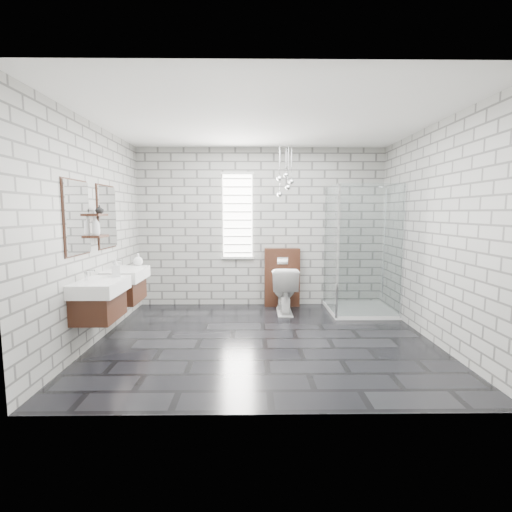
{
  "coord_description": "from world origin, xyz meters",
  "views": [
    {
      "loc": [
        -0.16,
        -4.59,
        1.61
      ],
      "look_at": [
        -0.1,
        0.35,
        1.03
      ],
      "focal_mm": 26.0,
      "sensor_mm": 36.0,
      "label": 1
    }
  ],
  "objects_px": {
    "vanity_right": "(123,276)",
    "toilet": "(284,290)",
    "vanity_left": "(97,289)",
    "cistern_panel": "(282,277)",
    "shower_enclosure": "(356,282)"
  },
  "relations": [
    {
      "from": "vanity_right",
      "to": "toilet",
      "type": "bearing_deg",
      "value": 21.01
    },
    {
      "from": "vanity_left",
      "to": "toilet",
      "type": "bearing_deg",
      "value": 37.23
    },
    {
      "from": "vanity_left",
      "to": "toilet",
      "type": "height_order",
      "value": "vanity_left"
    },
    {
      "from": "vanity_left",
      "to": "cistern_panel",
      "type": "xyz_separation_m",
      "value": [
        2.27,
        2.18,
        -0.26
      ]
    },
    {
      "from": "cistern_panel",
      "to": "toilet",
      "type": "distance_m",
      "value": 0.47
    },
    {
      "from": "vanity_right",
      "to": "toilet",
      "type": "distance_m",
      "value": 2.46
    },
    {
      "from": "cistern_panel",
      "to": "vanity_right",
      "type": "bearing_deg",
      "value": -149.77
    },
    {
      "from": "cistern_panel",
      "to": "toilet",
      "type": "bearing_deg",
      "value": -90.0
    },
    {
      "from": "cistern_panel",
      "to": "shower_enclosure",
      "type": "xyz_separation_m",
      "value": [
        1.14,
        -0.52,
        0.0
      ]
    },
    {
      "from": "vanity_left",
      "to": "shower_enclosure",
      "type": "distance_m",
      "value": 3.8
    },
    {
      "from": "vanity_right",
      "to": "shower_enclosure",
      "type": "xyz_separation_m",
      "value": [
        3.41,
        0.81,
        -0.25
      ]
    },
    {
      "from": "cistern_panel",
      "to": "shower_enclosure",
      "type": "distance_m",
      "value": 1.25
    },
    {
      "from": "cistern_panel",
      "to": "shower_enclosure",
      "type": "relative_size",
      "value": 0.49
    },
    {
      "from": "vanity_left",
      "to": "cistern_panel",
      "type": "height_order",
      "value": "vanity_left"
    },
    {
      "from": "shower_enclosure",
      "to": "cistern_panel",
      "type": "bearing_deg",
      "value": 155.58
    }
  ]
}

